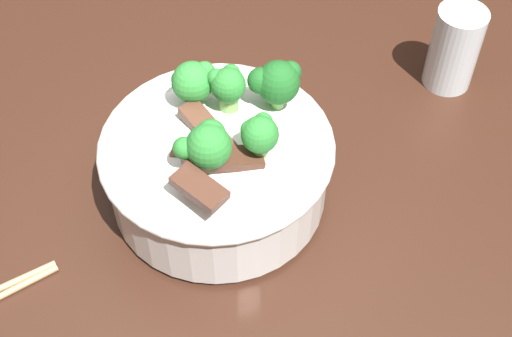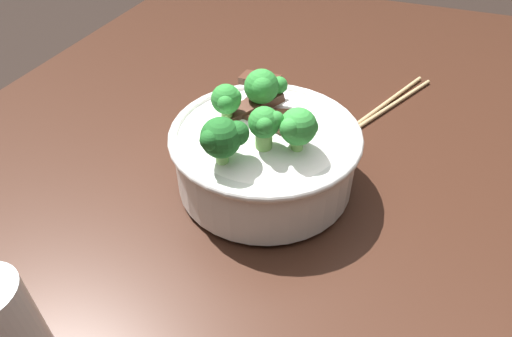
{
  "view_description": "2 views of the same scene",
  "coord_description": "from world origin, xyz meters",
  "views": [
    {
      "loc": [
        -0.34,
        -0.3,
        1.45
      ],
      "look_at": [
        0.05,
        -0.04,
        0.88
      ],
      "focal_mm": 50.13,
      "sensor_mm": 36.0,
      "label": 1
    },
    {
      "loc": [
        0.46,
        0.15,
        1.23
      ],
      "look_at": [
        0.04,
        -0.01,
        0.85
      ],
      "focal_mm": 31.29,
      "sensor_mm": 36.0,
      "label": 2
    }
  ],
  "objects": [
    {
      "name": "drinking_glass",
      "position": [
        0.35,
        -0.13,
        0.86
      ],
      "size": [
        0.06,
        0.06,
        0.11
      ],
      "color": "white",
      "rests_on": "dining_table"
    },
    {
      "name": "chopsticks_pair",
      "position": [
        -0.24,
        0.13,
        0.82
      ],
      "size": [
        0.21,
        0.11,
        0.01
      ],
      "color": "tan",
      "rests_on": "dining_table"
    },
    {
      "name": "rice_bowl",
      "position": [
        0.04,
        -0.0,
        0.88
      ],
      "size": [
        0.24,
        0.24,
        0.15
      ],
      "color": "white",
      "rests_on": "dining_table"
    },
    {
      "name": "dining_table",
      "position": [
        0.0,
        0.0,
        0.71
      ],
      "size": [
        1.5,
        1.07,
        0.82
      ],
      "color": "#381E14",
      "rests_on": "ground"
    }
  ]
}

